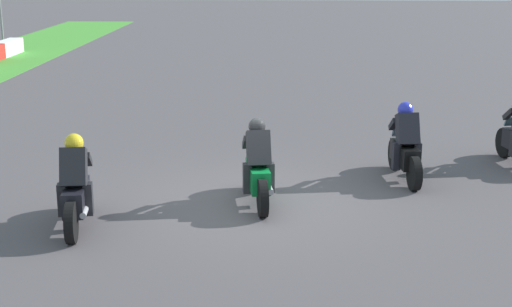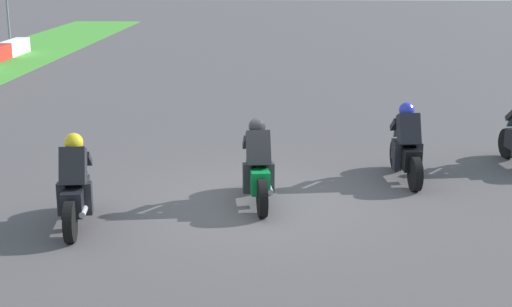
% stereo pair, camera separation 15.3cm
% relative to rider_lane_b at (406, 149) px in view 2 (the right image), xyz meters
% --- Properties ---
extents(ground_plane, '(120.00, 120.00, 0.00)m').
position_rel_rider_lane_b_xyz_m(ground_plane, '(-1.47, 2.89, -0.62)').
color(ground_plane, '#4B4649').
extents(rider_lane_b, '(2.04, 0.57, 1.51)m').
position_rel_rider_lane_b_xyz_m(rider_lane_b, '(0.00, 0.00, 0.00)').
color(rider_lane_b, black).
rests_on(rider_lane_b, ground_plane).
extents(rider_lane_c, '(2.04, 0.59, 1.51)m').
position_rel_rider_lane_b_xyz_m(rider_lane_c, '(-1.53, 2.80, 0.00)').
color(rider_lane_c, black).
rests_on(rider_lane_c, ground_plane).
extents(rider_lane_d, '(2.04, 0.59, 1.51)m').
position_rel_rider_lane_b_xyz_m(rider_lane_d, '(-2.79, 5.66, 0.00)').
color(rider_lane_d, black).
rests_on(rider_lane_d, ground_plane).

